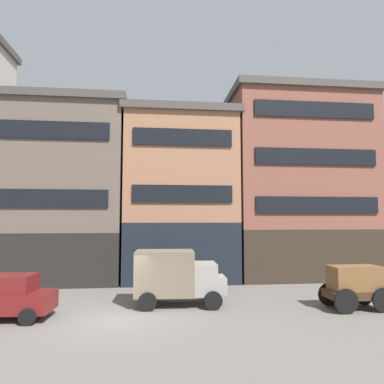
% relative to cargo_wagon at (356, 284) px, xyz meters
% --- Properties ---
extents(ground_plane, '(120.00, 120.00, 0.00)m').
position_rel_cargo_wagon_xyz_m(ground_plane, '(-10.91, -0.49, -1.15)').
color(ground_plane, slate).
extents(building_center_left, '(9.11, 6.32, 12.23)m').
position_rel_cargo_wagon_xyz_m(building_center_left, '(-15.82, 9.07, 5.01)').
color(building_center_left, black).
rests_on(building_center_left, ground_plane).
extents(building_center_right, '(8.05, 6.32, 11.69)m').
position_rel_cargo_wagon_xyz_m(building_center_right, '(-7.59, 9.07, 4.74)').
color(building_center_right, black).
rests_on(building_center_right, ground_plane).
extents(building_far_right, '(10.48, 6.32, 13.61)m').
position_rel_cargo_wagon_xyz_m(building_far_right, '(1.32, 9.06, 5.70)').
color(building_far_right, '#33281E').
rests_on(building_far_right, ground_plane).
extents(cargo_wagon, '(2.93, 1.56, 1.98)m').
position_rel_cargo_wagon_xyz_m(cargo_wagon, '(0.00, 0.00, 0.00)').
color(cargo_wagon, '#3D2819').
rests_on(cargo_wagon, ground_plane).
extents(delivery_truck_near, '(4.42, 2.28, 2.62)m').
position_rel_cargo_wagon_xyz_m(delivery_truck_near, '(-8.25, 1.60, 0.28)').
color(delivery_truck_near, gray).
rests_on(delivery_truck_near, ground_plane).
extents(sedan_dark, '(3.78, 2.01, 1.83)m').
position_rel_cargo_wagon_xyz_m(sedan_dark, '(-15.37, 0.02, -0.23)').
color(sedan_dark, maroon).
rests_on(sedan_dark, ground_plane).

